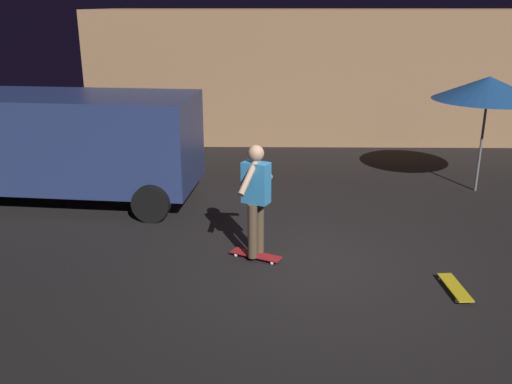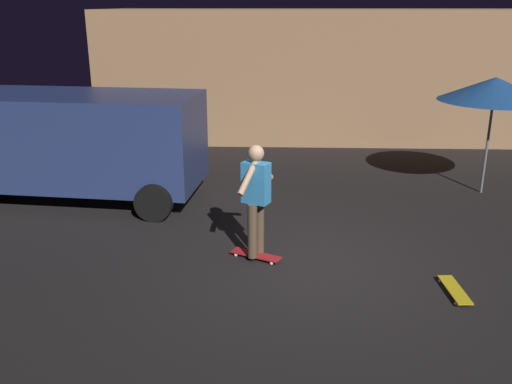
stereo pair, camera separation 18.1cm
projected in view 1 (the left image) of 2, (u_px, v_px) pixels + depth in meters
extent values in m
plane|color=black|center=(312.00, 266.00, 8.09)|extent=(28.00, 28.00, 0.00)
cube|color=#AD7F56|center=(339.00, 73.00, 15.90)|extent=(13.60, 3.55, 3.48)
cube|color=navy|center=(73.00, 140.00, 10.49)|extent=(4.76, 2.34, 1.70)
cylinder|color=black|center=(19.00, 166.00, 11.89)|extent=(0.68, 0.28, 0.66)
cylinder|color=black|center=(151.00, 203.00, 9.65)|extent=(0.68, 0.28, 0.66)
cylinder|color=black|center=(179.00, 171.00, 11.51)|extent=(0.68, 0.28, 0.66)
cylinder|color=slate|center=(482.00, 138.00, 11.00)|extent=(0.05, 0.05, 2.20)
cone|color=#1E4C8C|center=(489.00, 88.00, 10.69)|extent=(2.10, 2.10, 0.45)
cube|color=#AD1E23|center=(256.00, 255.00, 8.30)|extent=(0.79, 0.52, 0.02)
sphere|color=silver|center=(277.00, 259.00, 8.26)|extent=(0.05, 0.05, 0.05)
sphere|color=silver|center=(272.00, 263.00, 8.11)|extent=(0.05, 0.05, 0.05)
sphere|color=silver|center=(241.00, 251.00, 8.51)|extent=(0.05, 0.05, 0.05)
sphere|color=silver|center=(236.00, 255.00, 8.37)|extent=(0.05, 0.05, 0.05)
cube|color=gold|center=(455.00, 287.00, 7.35)|extent=(0.25, 0.79, 0.02)
sphere|color=silver|center=(440.00, 279.00, 7.64)|extent=(0.05, 0.05, 0.05)
sphere|color=silver|center=(452.00, 279.00, 7.65)|extent=(0.05, 0.05, 0.05)
sphere|color=silver|center=(457.00, 301.00, 7.08)|extent=(0.05, 0.05, 0.05)
sphere|color=silver|center=(470.00, 301.00, 7.08)|extent=(0.05, 0.05, 0.05)
cylinder|color=brown|center=(259.00, 226.00, 8.26)|extent=(0.14, 0.14, 0.82)
cylinder|color=brown|center=(253.00, 231.00, 8.08)|extent=(0.14, 0.14, 0.82)
cube|color=#338CCC|center=(256.00, 183.00, 7.94)|extent=(0.44, 0.36, 0.60)
sphere|color=tan|center=(256.00, 153.00, 7.80)|extent=(0.23, 0.23, 0.23)
cylinder|color=tan|center=(263.00, 169.00, 8.08)|extent=(0.32, 0.53, 0.46)
cylinder|color=tan|center=(249.00, 177.00, 7.71)|extent=(0.32, 0.53, 0.46)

